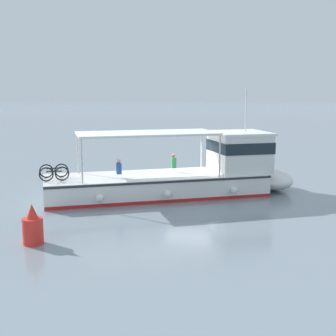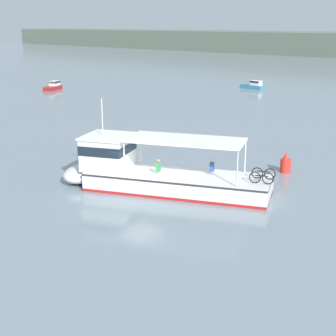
# 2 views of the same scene
# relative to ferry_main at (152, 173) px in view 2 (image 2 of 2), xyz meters

# --- Properties ---
(ground_plane) EXTENTS (400.00, 400.00, 0.00)m
(ground_plane) POSITION_rel_ferry_main_xyz_m (0.00, -1.01, -1.01)
(ground_plane) COLOR gray
(ferry_main) EXTENTS (12.83, 8.15, 5.32)m
(ferry_main) POSITION_rel_ferry_main_xyz_m (0.00, 0.00, 0.00)
(ferry_main) COLOR white
(ferry_main) RESTS_ON ground
(motorboat_near_port) EXTENTS (2.73, 3.81, 1.26)m
(motorboat_near_port) POSITION_rel_ferry_main_xyz_m (-43.01, 23.62, -0.47)
(motorboat_near_port) COLOR maroon
(motorboat_near_port) RESTS_ON ground
(motorboat_horizon_east) EXTENTS (3.65, 1.44, 1.26)m
(motorboat_horizon_east) POSITION_rel_ferry_main_xyz_m (-21.50, 44.52, -0.47)
(motorboat_horizon_east) COLOR teal
(motorboat_horizon_east) RESTS_ON ground
(channel_buoy) EXTENTS (0.70, 0.70, 1.40)m
(channel_buoy) POSITION_rel_ferry_main_xyz_m (4.17, 8.49, -0.45)
(channel_buoy) COLOR red
(channel_buoy) RESTS_ON ground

